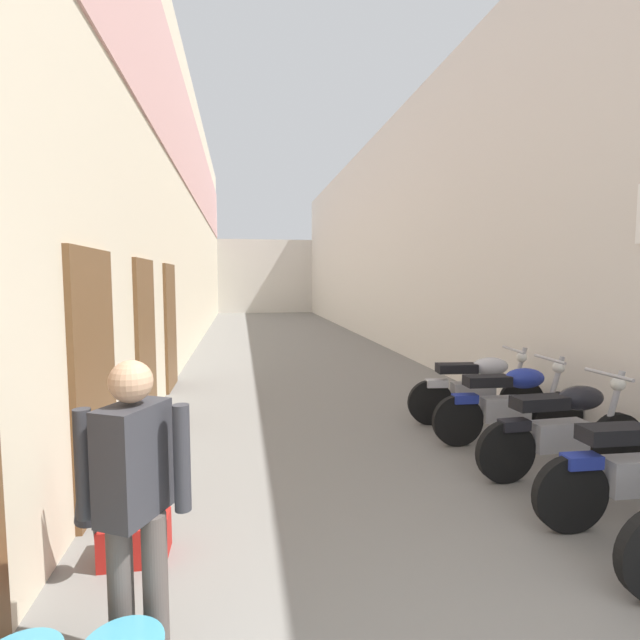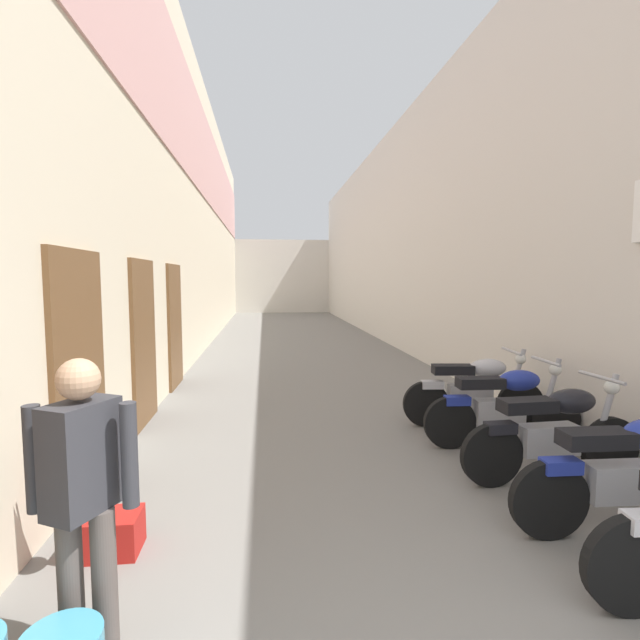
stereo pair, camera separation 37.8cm
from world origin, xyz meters
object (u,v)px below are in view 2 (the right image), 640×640
motorcycle_second (631,471)px  pedestrian_by_doorway (84,491)px  motorcycle_third (554,431)px  motorcycle_fourth (504,404)px  motorcycle_fifth (474,389)px  umbrella_leaning (56,476)px  plastic_crate (108,534)px

motorcycle_second → pedestrian_by_doorway: bearing=-167.4°
motorcycle_third → pedestrian_by_doorway: 4.03m
motorcycle_fourth → motorcycle_fifth: (-0.00, 0.77, 0.00)m
umbrella_leaning → pedestrian_by_doorway: bearing=-59.5°
motorcycle_fourth → plastic_crate: bearing=-156.6°
pedestrian_by_doorway → umbrella_leaning: 0.94m
motorcycle_fourth → pedestrian_by_doorway: 4.52m
motorcycle_second → motorcycle_third: 0.94m
motorcycle_fifth → pedestrian_by_doorway: (-3.61, -3.47, 0.42)m
motorcycle_fifth → umbrella_leaning: 4.88m
pedestrian_by_doorway → plastic_crate: pedestrian_by_doorway is taller
motorcycle_third → motorcycle_fourth: (-0.00, 0.94, 0.00)m
motorcycle_third → umbrella_leaning: 4.19m
motorcycle_fifth → plastic_crate: 4.57m
motorcycle_third → pedestrian_by_doorway: bearing=-154.1°
umbrella_leaning → motorcycle_second: bearing=0.4°
plastic_crate → motorcycle_fifth: bearing=32.4°
motorcycle_third → motorcycle_second: bearing=-90.0°
motorcycle_fourth → motorcycle_third: bearing=-90.0°
pedestrian_by_doorway → umbrella_leaning: size_ratio=1.63×
motorcycle_fourth → motorcycle_fifth: size_ratio=1.00×
motorcycle_third → pedestrian_by_doorway: size_ratio=1.18×
motorcycle_fifth → umbrella_leaning: size_ratio=1.91×
motorcycle_second → plastic_crate: bearing=176.7°
motorcycle_third → umbrella_leaning: bearing=-166.6°
motorcycle_second → motorcycle_fourth: same height
motorcycle_second → pedestrian_by_doorway: size_ratio=1.18×
pedestrian_by_doorway → motorcycle_fifth: bearing=43.8°
motorcycle_second → pedestrian_by_doorway: pedestrian_by_doorway is taller
motorcycle_fifth → umbrella_leaning: motorcycle_fifth is taller
umbrella_leaning → motorcycle_third: bearing=13.4°
motorcycle_fourth → motorcycle_second: bearing=-90.0°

